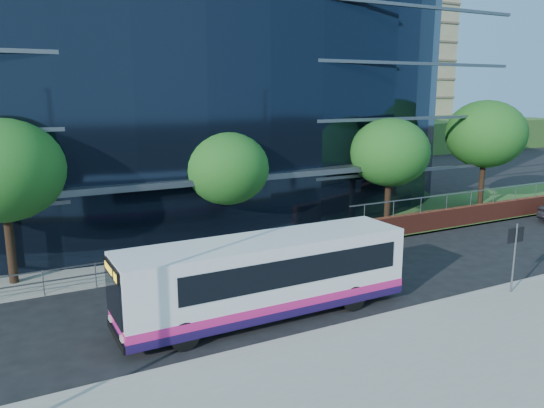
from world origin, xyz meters
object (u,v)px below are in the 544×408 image
tree_far_c (390,152)px  tree_far_b (227,169)px  city_bus (268,275)px  street_sign (515,244)px  tree_far_d (486,134)px  tree_dist_e (332,120)px  tree_far_a (2,171)px  tree_dist_f (419,119)px

tree_far_c → tree_far_b: bearing=177.1°
city_bus → tree_far_c: bearing=32.6°
street_sign → tree_far_b: bearing=124.1°
city_bus → tree_far_d: bearing=22.3°
tree_far_c → tree_far_d: size_ratio=0.87×
street_sign → tree_far_b: 13.54m
tree_far_d → tree_dist_e: 31.06m
tree_far_a → city_bus: 11.67m
tree_dist_e → street_sign: bearing=-115.1°
tree_far_a → tree_far_d: bearing=2.0°
tree_far_b → tree_far_a: bearing=-177.1°
tree_far_a → tree_far_c: (20.00, 0.00, -0.33)m
tree_far_b → tree_far_c: bearing=-2.9°
street_sign → tree_far_d: tree_far_d is taller
tree_far_c → tree_dist_e: same height
tree_far_a → tree_dist_f: (53.00, 33.00, -0.65)m
tree_far_c → tree_far_d: tree_far_d is taller
tree_far_c → tree_far_d: 9.08m
tree_far_a → tree_dist_e: tree_far_a is taller
tree_far_d → tree_dist_f: size_ratio=1.23×
tree_dist_f → tree_far_a: bearing=-148.1°
tree_far_d → tree_dist_f: tree_far_d is taller
tree_far_b → tree_dist_e: size_ratio=0.93×
street_sign → tree_dist_f: bearing=50.8°
tree_far_b → tree_far_c: tree_far_c is taller
street_sign → city_bus: size_ratio=0.26×
street_sign → city_bus: street_sign is taller
street_sign → tree_far_a: 20.63m
street_sign → tree_dist_f: size_ratio=0.46×
tree_far_c → city_bus: bearing=-146.9°
tree_far_b → city_bus: (-1.96, -8.28, -2.68)m
street_sign → tree_far_a: bearing=148.8°
tree_far_a → tree_dist_f: 62.44m
tree_far_d → street_sign: bearing=-134.8°
tree_far_c → tree_dist_f: (33.00, 33.00, -0.33)m
tree_dist_f → city_bus: bearing=-137.8°
tree_far_c → tree_dist_f: tree_far_c is taller
tree_dist_f → street_sign: bearing=-129.2°
street_sign → city_bus: bearing=163.5°
tree_far_c → tree_dist_f: bearing=45.0°
tree_far_a → tree_dist_e: 48.27m
city_bus → tree_far_b: bearing=76.2°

